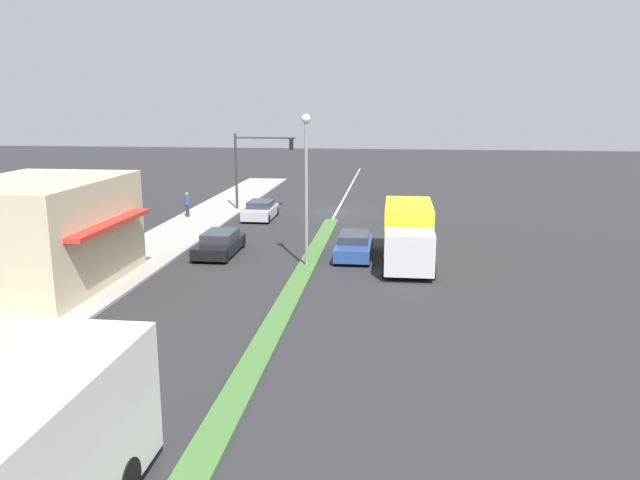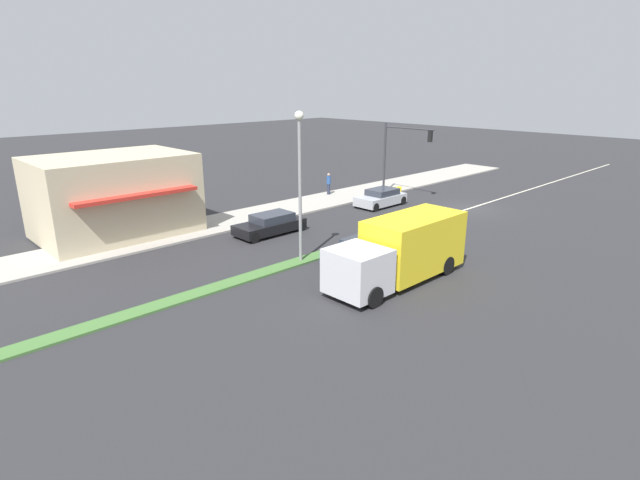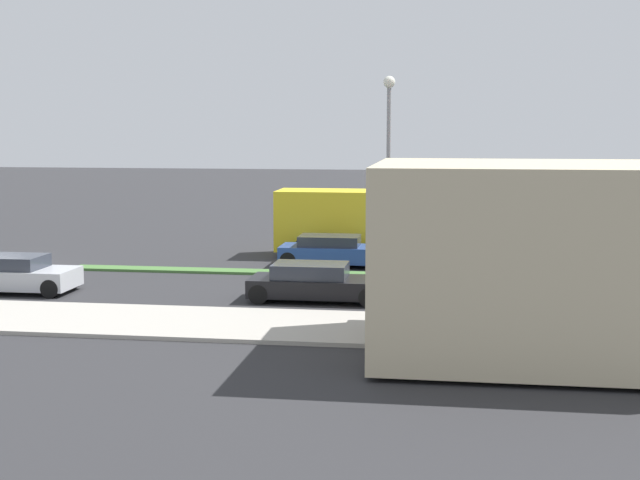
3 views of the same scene
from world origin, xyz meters
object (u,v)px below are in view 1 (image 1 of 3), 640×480
Objects in this scene: coupe_blue at (354,246)px; suv_black at (219,244)px; pedestrian at (187,204)px; street_lamp at (306,171)px; delivery_truck at (408,233)px; warning_aframe_sign at (257,205)px; traffic_signal_main at (255,158)px; sedan_silver at (261,210)px.

coupe_blue is 7.21m from suv_black.
street_lamp is at bearing 130.18° from pedestrian.
delivery_truck is at bearing 178.30° from suv_black.
delivery_truck is (-10.97, 13.92, 1.04)m from warning_aframe_sign.
sedan_silver is at bearing 108.18° from traffic_signal_main.
suv_black is (-0.97, 13.62, 0.17)m from warning_aframe_sign.
street_lamp is 5.26m from coupe_blue.
traffic_signal_main is 0.76× the size of street_lamp.
traffic_signal_main is at bearing -71.82° from sedan_silver.
warning_aframe_sign is at bearing -139.24° from pedestrian.
pedestrian is 5.54m from warning_aframe_sign.
street_lamp is 1.69× the size of suv_black.
pedestrian is at bearing 43.10° from traffic_signal_main.
suv_black is at bearing -21.74° from street_lamp.
street_lamp is 1.86× the size of sedan_silver.
traffic_signal_main is at bearing -85.34° from suv_black.
delivery_truck is at bearing 133.17° from sedan_silver.
suv_black is (-0.00, 10.37, -0.02)m from sedan_silver.
warning_aframe_sign is at bearing 131.81° from traffic_signal_main.
traffic_signal_main is 1.29× the size of suv_black.
pedestrian is 0.23× the size of delivery_truck.
pedestrian reaches higher than warning_aframe_sign.
street_lamp is at bearing 18.76° from delivery_truck.
coupe_blue is 12.34m from sedan_silver.
traffic_signal_main is 6.69× the size of warning_aframe_sign.
suv_black is at bearing 90.00° from sedan_silver.
coupe_blue is (-12.35, 9.68, -0.41)m from pedestrian.
sedan_silver is (10.00, -10.66, -0.86)m from delivery_truck.
street_lamp is 13.97m from sedan_silver.
sedan_silver is (-0.97, 3.26, 0.19)m from warning_aframe_sign.
coupe_blue is at bearing 141.91° from pedestrian.
delivery_truck is 10.04m from suv_black.
traffic_signal_main reaches higher than pedestrian.
suv_black reaches higher than warning_aframe_sign.
traffic_signal_main is at bearing -48.19° from warning_aframe_sign.
coupe_blue is 1.01× the size of suv_black.
warning_aframe_sign is 0.19× the size of coupe_blue.
sedan_silver is at bearing 106.66° from warning_aframe_sign.
warning_aframe_sign is 13.66m from suv_black.
delivery_truck is at bearing 167.12° from coupe_blue.
coupe_blue is at bearing -177.26° from suv_black.
delivery_truck is 3.00m from coupe_blue.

